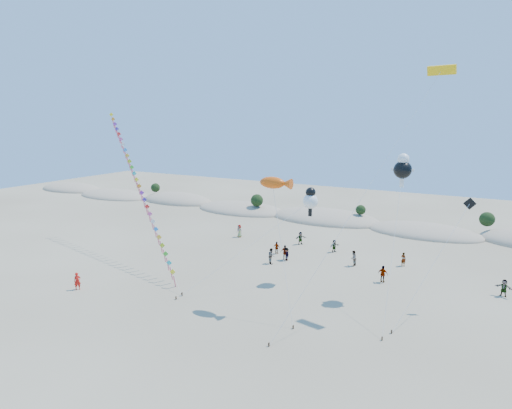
# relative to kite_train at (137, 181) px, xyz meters

# --- Properties ---
(ground) EXTENTS (160.00, 160.00, 0.00)m
(ground) POSITION_rel_kite_train_xyz_m (13.67, -16.15, -9.23)
(ground) COLOR #82745A
(ground) RESTS_ON ground
(dune_ridge) EXTENTS (145.30, 11.49, 5.57)m
(dune_ridge) POSITION_rel_kite_train_xyz_m (14.72, 28.99, -9.12)
(dune_ridge) COLOR tan
(dune_ridge) RESTS_ON ground
(kite_train) EXTENTS (23.80, 14.57, 18.12)m
(kite_train) POSITION_rel_kite_train_xyz_m (0.00, 0.00, 0.00)
(kite_train) COLOR #3F2D1E
(kite_train) RESTS_ON ground
(fish_kite) EXTENTS (5.01, 4.16, 11.74)m
(fish_kite) POSITION_rel_kite_train_xyz_m (21.11, -5.03, 1.96)
(fish_kite) COLOR #3F2D1E
(fish_kite) RESTS_ON ground
(cartoon_kite_low) EXTENTS (9.84, 11.52, 9.88)m
(cartoon_kite_low) POSITION_rel_kite_train_xyz_m (21.58, 2.04, -0.61)
(cartoon_kite_low) COLOR #3F2D1E
(cartoon_kite_low) RESTS_ON ground
(cartoon_kite_high) EXTENTS (2.03, 10.52, 13.60)m
(cartoon_kite_high) POSITION_rel_kite_train_xyz_m (30.30, 2.62, 3.03)
(cartoon_kite_high) COLOR #3F2D1E
(cartoon_kite_high) RESTS_ON ground
(parafoil_kite) EXTENTS (10.18, 14.16, 21.03)m
(parafoil_kite) POSITION_rel_kite_train_xyz_m (32.84, 1.37, 10.94)
(parafoil_kite) COLOR #3F2D1E
(parafoil_kite) RESTS_ON ground
(dark_kite) EXTENTS (4.95, 8.53, 10.00)m
(dark_kite) POSITION_rel_kite_train_xyz_m (35.01, 0.77, -2.02)
(dark_kite) COLOR #3F2D1E
(dark_kite) RESTS_ON ground
(flyer_foreground) EXTENTS (0.67, 0.76, 1.76)m
(flyer_foreground) POSITION_rel_kite_train_xyz_m (2.50, -11.45, -8.35)
(flyer_foreground) COLOR red
(flyer_foreground) RESTS_ON ground
(beachgoers) EXTENTS (34.17, 10.19, 1.85)m
(beachgoers) POSITION_rel_kite_train_xyz_m (21.00, 8.92, -8.37)
(beachgoers) COLOR slate
(beachgoers) RESTS_ON ground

